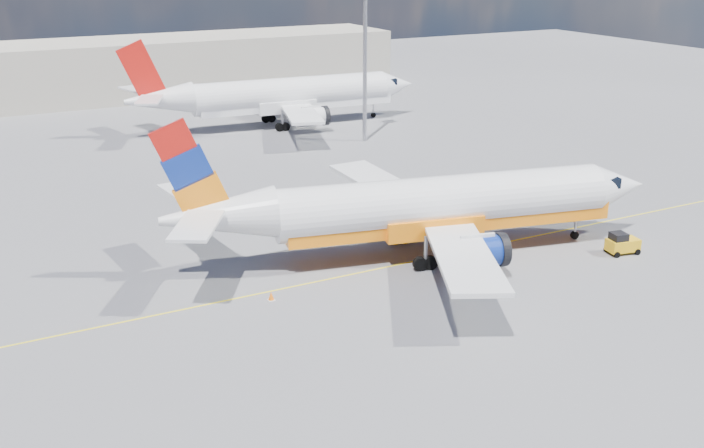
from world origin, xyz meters
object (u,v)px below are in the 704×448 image
main_jet (427,206)px  second_jet (283,96)px  gse_tug (622,243)px  traffic_cone (271,296)px

main_jet → second_jet: bearing=92.3°
second_jet → gse_tug: second_jet is taller
traffic_cone → gse_tug: bearing=-9.8°
main_jet → second_jet: second_jet is taller
second_jet → traffic_cone: 49.39m
second_jet → gse_tug: 49.68m
main_jet → traffic_cone: (-12.48, -1.91, -3.30)m
main_jet → second_jet: (7.47, 43.15, 0.07)m
second_jet → traffic_cone: bearing=-110.2°
main_jet → second_jet: 43.79m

